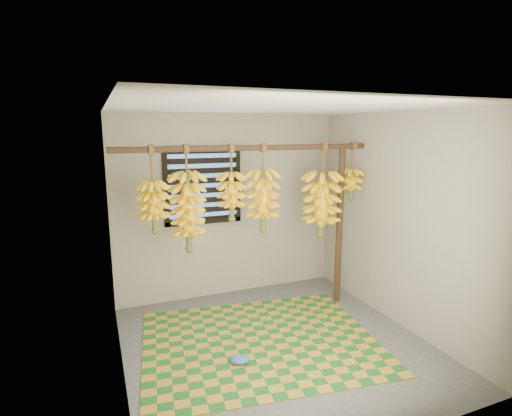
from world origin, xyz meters
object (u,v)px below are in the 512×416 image
banana_bunch_d (263,201)px  banana_bunch_c (232,196)px  plastic_bag (239,360)px  banana_bunch_a (154,207)px  banana_bunch_e (322,205)px  banana_bunch_f (351,184)px  woven_mat (260,341)px  banana_bunch_b (188,212)px  support_post (339,226)px

banana_bunch_d → banana_bunch_c: bearing=180.0°
plastic_bag → banana_bunch_a: bearing=124.2°
banana_bunch_e → banana_bunch_f: size_ratio=1.58×
banana_bunch_f → banana_bunch_e: bearing=180.0°
woven_mat → banana_bunch_e: 1.77m
banana_bunch_e → banana_bunch_f: 0.48m
plastic_bag → banana_bunch_b: (-0.25, 0.89, 1.29)m
banana_bunch_a → banana_bunch_f: 2.43m
support_post → plastic_bag: 2.12m
banana_bunch_c → banana_bunch_d: size_ratio=0.84×
plastic_bag → banana_bunch_c: size_ratio=0.22×
support_post → banana_bunch_d: banana_bunch_d is taller
woven_mat → banana_bunch_f: 2.20m
plastic_bag → banana_bunch_f: banana_bunch_f is taller
plastic_bag → banana_bunch_b: bearing=105.8°
banana_bunch_c → banana_bunch_e: 1.17m
woven_mat → banana_bunch_f: banana_bunch_f is taller
banana_bunch_a → banana_bunch_f: size_ratio=1.24×
support_post → banana_bunch_b: 1.95m
banana_bunch_f → support_post: bearing=180.0°
woven_mat → banana_bunch_b: (-0.59, 0.58, 1.33)m
banana_bunch_d → banana_bunch_f: same height
woven_mat → banana_bunch_d: 1.54m
banana_bunch_f → banana_bunch_d: bearing=180.0°
support_post → banana_bunch_f: (0.15, 0.00, 0.53)m
banana_bunch_d → banana_bunch_e: same height
banana_bunch_d → banana_bunch_f: (1.20, 0.00, 0.13)m
banana_bunch_a → banana_bunch_b: size_ratio=0.80×
banana_bunch_a → banana_bunch_f: bearing=0.0°
plastic_bag → banana_bunch_a: size_ratio=0.21×
banana_bunch_c → support_post: bearing=-0.0°
banana_bunch_c → banana_bunch_a: bearing=-180.0°
support_post → banana_bunch_a: banana_bunch_a is taller
woven_mat → banana_bunch_f: bearing=21.5°
woven_mat → support_post: bearing=23.6°
banana_bunch_d → plastic_bag: bearing=-124.8°
banana_bunch_c → banana_bunch_d: 0.38m
banana_bunch_a → woven_mat: bearing=-31.6°
support_post → banana_bunch_a: (-2.28, 0.00, 0.42)m
banana_bunch_a → banana_bunch_b: bearing=0.0°
woven_mat → banana_bunch_a: banana_bunch_a is taller
plastic_bag → banana_bunch_f: (1.82, 0.89, 1.48)m
banana_bunch_b → banana_bunch_f: bearing=0.0°
support_post → banana_bunch_f: banana_bunch_f is taller
banana_bunch_b → banana_bunch_d: (0.87, 0.00, 0.06)m
banana_bunch_b → plastic_bag: bearing=-74.2°
support_post → banana_bunch_e: bearing=180.0°
banana_bunch_e → support_post: bearing=0.0°
plastic_bag → support_post: bearing=28.0°
woven_mat → banana_bunch_c: banana_bunch_c is taller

